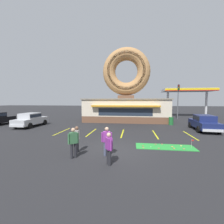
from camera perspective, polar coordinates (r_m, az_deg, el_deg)
The scene contains 28 objects.
ground_plane at distance 9.47m, azimuth 1.16°, elevation -14.56°, with size 160.00×160.00×0.00m, color #232326.
donut_shop_building at distance 22.87m, azimuth 5.38°, elevation 6.02°, with size 12.30×6.75×10.96m.
putting_mat at distance 10.74m, azimuth 19.50°, elevation -12.42°, with size 3.78×1.30×0.03m, color green.
mini_donut_near_left at distance 11.20m, azimuth 18.49°, elevation -11.53°, with size 0.13×0.13×0.04m, color #A5724C.
mini_donut_near_right at distance 10.84m, azimuth 21.94°, elevation -12.15°, with size 0.13×0.13×0.04m, color #D17F47.
mini_donut_mid_left at distance 11.02m, azimuth 16.26°, elevation -11.74°, with size 0.13×0.13×0.04m, color #A5724C.
mini_donut_mid_centre at distance 11.29m, azimuth 24.85°, elevation -11.58°, with size 0.13×0.13×0.04m, color #E5C666.
mini_donut_mid_right at distance 10.67m, azimuth 25.73°, elevation -12.53°, with size 0.13×0.13×0.04m, color #A5724C.
mini_donut_far_left at distance 10.11m, azimuth 11.86°, elevation -13.14°, with size 0.13×0.13×0.04m, color #A5724C.
mini_donut_far_centre at distance 10.52m, azimuth 22.58°, elevation -12.68°, with size 0.13×0.13×0.04m, color #D17F47.
mini_donut_far_right at distance 10.48m, azimuth 11.70°, elevation -12.49°, with size 0.13×0.13×0.04m, color brown.
mini_donut_extra at distance 10.20m, azimuth 17.39°, elevation -13.07°, with size 0.13×0.13×0.04m, color #A5724C.
golf_ball at distance 10.37m, azimuth 14.63°, elevation -12.72°, with size 0.04×0.04×0.04m, color white.
putting_flag_pin at distance 11.06m, azimuth 28.24°, elevation -9.93°, with size 0.13×0.01×0.55m.
car_navy at distance 18.01m, azimuth 31.57°, elevation -3.29°, with size 2.24×4.68×1.60m.
car_silver at distance 20.21m, azimuth -28.56°, elevation -2.41°, with size 2.03×4.58×1.60m.
pedestrian_blue_sweater_man at distance 9.26m, azimuth -13.24°, elevation -9.62°, with size 0.27×0.59×1.55m.
pedestrian_hooded_kid at distance 8.42m, azimuth -2.01°, elevation -10.63°, with size 0.59×0.27×1.62m.
pedestrian_leather_jacket_man at distance 7.32m, azimuth -1.22°, elevation -13.25°, with size 0.40×0.52×1.56m.
pedestrian_clipboard_woman at distance 8.37m, azimuth -14.50°, elevation -10.80°, with size 0.46×0.44×1.63m.
trash_bin at distance 20.41m, azimuth 21.57°, elevation -3.18°, with size 0.57×0.57×0.97m.
traffic_light_pole at distance 27.40m, azimuth 23.90°, elevation 5.33°, with size 0.28×0.47×5.80m.
gas_station_canopy at distance 32.10m, azimuth 26.70°, elevation 7.10°, with size 9.00×4.46×5.30m.
parking_stripe_far_left at distance 15.83m, azimuth -18.40°, elevation -7.04°, with size 0.12×3.60×0.01m, color yellow.
parking_stripe_left at distance 14.76m, azimuth -7.81°, elevation -7.67°, with size 0.12×3.60×0.01m, color yellow.
parking_stripe_mid_left at distance 14.26m, azimuth 3.99°, elevation -8.07°, with size 0.12×3.60×0.01m, color yellow.
parking_stripe_centre at distance 14.38m, azimuth 16.13°, elevation -8.12°, with size 0.12×3.60×0.01m, color yellow.
parking_stripe_mid_right at distance 15.11m, azimuth 27.57°, elevation -7.85°, with size 0.12×3.60×0.01m, color yellow.
Camera 1 is at (1.04, -8.90, 3.07)m, focal length 24.00 mm.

